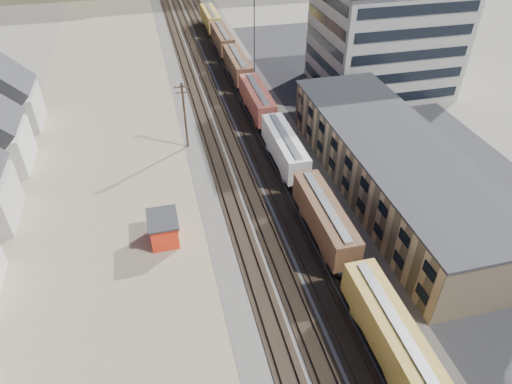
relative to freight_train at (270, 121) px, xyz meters
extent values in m
cube|color=#4C4742|center=(-3.80, 8.42, -2.76)|extent=(18.00, 200.00, 0.06)
cube|color=#807058|center=(-23.80, -1.58, -2.78)|extent=(24.00, 180.00, 0.03)
cube|color=#232326|center=(18.20, -6.58, -2.77)|extent=(26.00, 120.00, 0.04)
cube|color=black|center=(-8.80, 8.42, -2.69)|extent=(2.60, 200.00, 0.08)
cube|color=#38281E|center=(-9.52, 8.42, -2.57)|extent=(0.08, 200.00, 0.16)
cube|color=#38281E|center=(-8.08, 8.42, -2.57)|extent=(0.08, 200.00, 0.16)
cube|color=black|center=(-5.80, 8.42, -2.69)|extent=(2.60, 200.00, 0.08)
cube|color=#38281E|center=(-6.52, 8.42, -2.57)|extent=(0.08, 200.00, 0.16)
cube|color=#38281E|center=(-5.08, 8.42, -2.57)|extent=(0.08, 200.00, 0.16)
cube|color=black|center=(-2.80, 8.42, -2.69)|extent=(2.60, 200.00, 0.08)
cube|color=#38281E|center=(-3.52, 8.42, -2.57)|extent=(0.08, 200.00, 0.16)
cube|color=#38281E|center=(-2.08, 8.42, -2.57)|extent=(0.08, 200.00, 0.16)
cube|color=black|center=(0.00, 8.42, -2.69)|extent=(2.60, 200.00, 0.08)
cube|color=#38281E|center=(-0.72, 8.42, -2.57)|extent=(0.08, 200.00, 0.16)
cube|color=#38281E|center=(0.72, 8.42, -2.57)|extent=(0.08, 200.00, 0.16)
cube|color=black|center=(0.00, -32.92, -2.04)|extent=(2.20, 2.20, 0.90)
cube|color=olive|center=(0.00, -38.00, 0.11)|extent=(3.00, 13.34, 3.40)
cube|color=#B7B7B2|center=(0.00, -38.00, 1.89)|extent=(0.90, 12.32, 0.16)
cube|color=black|center=(0.00, -27.87, -2.04)|extent=(2.20, 2.20, 0.90)
cube|color=black|center=(0.00, -17.72, -2.04)|extent=(2.20, 2.20, 0.90)
cube|color=#492D1F|center=(0.00, -22.80, 0.11)|extent=(3.00, 13.34, 3.40)
cube|color=#B7B7B2|center=(0.00, -22.80, 1.89)|extent=(0.90, 12.33, 0.16)
cube|color=black|center=(0.00, -12.68, -2.04)|extent=(2.20, 2.20, 0.90)
cube|color=black|center=(0.00, -2.52, -2.04)|extent=(2.20, 2.20, 0.90)
cube|color=beige|center=(0.00, -7.60, 0.11)|extent=(3.00, 13.34, 3.40)
cube|color=#B7B7B2|center=(0.00, -7.60, 1.89)|extent=(0.90, 12.33, 0.16)
cube|color=black|center=(0.00, 2.52, -2.04)|extent=(2.20, 2.20, 0.90)
cube|color=black|center=(0.00, 12.68, -2.04)|extent=(2.20, 2.20, 0.90)
cube|color=brown|center=(0.00, 7.60, 0.11)|extent=(3.00, 13.34, 3.40)
cube|color=#B7B7B2|center=(0.00, 7.60, 1.89)|extent=(0.90, 12.33, 0.16)
cube|color=black|center=(0.00, 17.73, -2.04)|extent=(2.20, 2.20, 0.90)
cube|color=black|center=(0.00, 27.88, -2.04)|extent=(2.20, 2.20, 0.90)
cube|color=#492D1F|center=(0.00, 22.80, 0.11)|extent=(3.00, 13.34, 3.40)
cube|color=#B7B7B2|center=(0.00, 22.80, 1.89)|extent=(0.90, 12.32, 0.16)
cube|color=black|center=(0.00, 32.92, -2.04)|extent=(2.20, 2.20, 0.90)
cube|color=black|center=(0.00, 43.07, -2.04)|extent=(2.20, 2.20, 0.90)
cube|color=#492D1F|center=(0.00, 38.00, 0.11)|extent=(3.00, 13.34, 3.40)
cube|color=#B7B7B2|center=(0.00, 38.00, 1.89)|extent=(0.90, 12.32, 0.16)
cube|color=black|center=(0.00, 48.12, -2.04)|extent=(2.20, 2.20, 0.90)
cube|color=black|center=(0.00, 58.27, -2.04)|extent=(2.20, 2.20, 0.90)
cube|color=olive|center=(0.00, 53.20, 0.11)|extent=(3.00, 13.34, 3.40)
cube|color=#B7B7B2|center=(0.00, 53.20, 1.89)|extent=(0.90, 12.32, 0.16)
cube|color=tan|center=(11.20, -16.58, 0.71)|extent=(12.00, 40.00, 7.00)
cube|color=#2D2D30|center=(11.20, -16.58, 4.31)|extent=(12.40, 40.40, 0.30)
cube|color=black|center=(5.15, -16.58, -0.59)|extent=(0.12, 36.00, 1.20)
cube|color=black|center=(5.15, -16.58, 2.41)|extent=(0.12, 36.00, 1.20)
cube|color=#9E998E|center=(24.20, 13.42, 6.21)|extent=(22.00, 18.00, 18.00)
cube|color=black|center=(13.15, 13.42, 6.21)|extent=(0.12, 16.00, 16.00)
cube|color=black|center=(24.20, 4.37, 6.21)|extent=(20.00, 0.12, 16.00)
cylinder|color=#382619|center=(-12.30, 0.42, 2.21)|extent=(0.32, 0.32, 10.00)
cube|color=#382619|center=(-12.30, 0.42, 6.61)|extent=(2.20, 0.14, 0.14)
cube|color=#382619|center=(-12.30, 0.42, 5.81)|extent=(1.90, 0.14, 0.14)
cylinder|color=black|center=(-11.70, 0.42, 6.76)|extent=(0.08, 0.08, 0.22)
cylinder|color=black|center=(2.20, 18.42, 6.21)|extent=(0.16, 0.16, 18.00)
cube|color=#9E998E|center=(-37.80, 13.42, -0.04)|extent=(8.00, 8.00, 5.50)
cube|color=#2D2D30|center=(-37.80, 13.42, 3.61)|extent=(8.15, 8.16, 8.15)
cube|color=red|center=(-17.30, -18.97, -1.33)|extent=(2.95, 3.92, 2.93)
cube|color=#2D2D30|center=(-17.30, -18.97, 0.23)|extent=(3.34, 4.31, 0.24)
cube|color=black|center=(-15.79, -18.96, -1.23)|extent=(0.10, 0.98, 0.98)
imported|color=navy|center=(17.27, 13.43, -2.06)|extent=(4.64, 5.80, 1.47)
imported|color=white|center=(25.82, 13.80, -1.96)|extent=(3.67, 5.27, 1.67)
camera|label=1|loc=(-16.51, -58.02, 32.27)|focal=32.00mm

